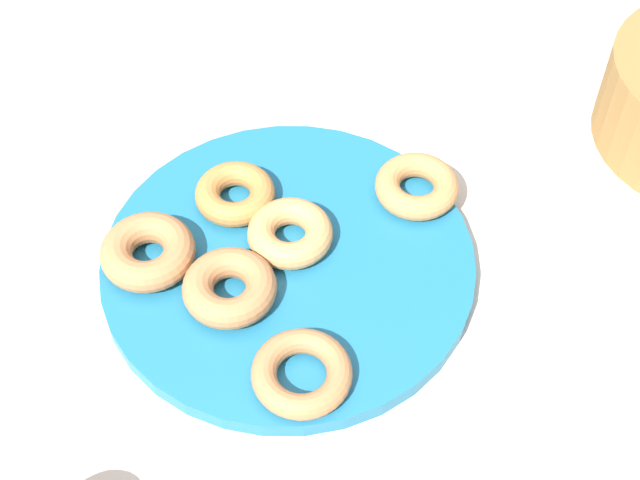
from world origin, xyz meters
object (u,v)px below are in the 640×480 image
object	(u,v)px
donut_3	(288,233)
donut_4	(148,252)
donut_0	(230,288)
donut_1	(235,194)
donut_2	(302,373)
donut_5	(417,186)
donut_plate	(288,263)

from	to	relation	value
donut_3	donut_4	world-z (taller)	donut_4
donut_0	donut_4	world-z (taller)	donut_4
donut_4	donut_3	bearing A→B (deg)	106.18
donut_1	donut_3	size ratio (longest dim) A/B	0.97
donut_2	donut_5	distance (m)	0.24
donut_1	donut_4	world-z (taller)	donut_4
donut_0	donut_3	xyz separation A→B (m)	(-0.07, 0.04, -0.00)
donut_0	donut_4	size ratio (longest dim) A/B	0.97
donut_plate	donut_0	size ratio (longest dim) A/B	4.11
donut_5	donut_0	bearing A→B (deg)	-49.15
donut_1	donut_2	xyz separation A→B (m)	(0.19, 0.09, -0.00)
donut_plate	donut_0	world-z (taller)	donut_0
donut_plate	donut_2	bearing A→B (deg)	12.10
donut_plate	donut_4	distance (m)	0.13
donut_3	donut_5	size ratio (longest dim) A/B	0.98
donut_1	donut_5	distance (m)	0.18
donut_plate	donut_2	distance (m)	0.13
donut_4	donut_1	bearing A→B (deg)	139.80
donut_2	donut_5	world-z (taller)	donut_5
donut_plate	donut_2	size ratio (longest dim) A/B	4.08
donut_plate	donut_3	xyz separation A→B (m)	(-0.02, -0.00, 0.02)
donut_2	donut_3	size ratio (longest dim) A/B	1.06
donut_plate	donut_0	xyz separation A→B (m)	(0.05, -0.05, 0.02)
donut_2	donut_4	size ratio (longest dim) A/B	0.98
donut_0	donut_1	distance (m)	0.11
donut_2	donut_1	bearing A→B (deg)	-155.65
donut_plate	donut_1	bearing A→B (deg)	-136.80
donut_0	donut_5	distance (m)	0.21
donut_5	donut_1	bearing A→B (deg)	-81.08
donut_plate	donut_5	xyz separation A→B (m)	(-0.09, 0.12, 0.02)
donut_plate	donut_4	world-z (taller)	donut_4
donut_0	donut_2	world-z (taller)	donut_0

